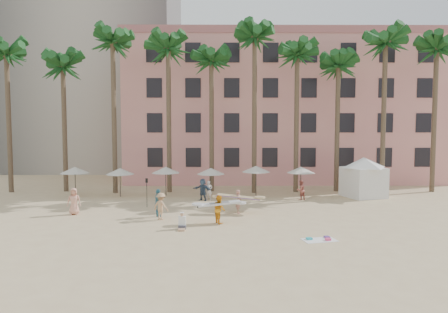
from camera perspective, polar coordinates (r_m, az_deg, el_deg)
ground at (r=23.36m, az=-0.26°, el=-10.88°), size 120.00×120.00×0.00m
pink_hotel at (r=49.12m, az=7.96°, el=6.30°), size 35.00×14.00×16.00m
grey_tower at (r=65.99m, az=-17.23°, el=20.56°), size 22.00×18.00×50.00m
palm_row at (r=38.22m, az=0.50°, el=14.51°), size 44.40×5.40×16.30m
umbrella_row at (r=35.40m, az=-5.14°, el=-1.97°), size 22.50×2.70×2.73m
cabana at (r=37.06m, az=19.30°, el=-2.32°), size 5.62×5.62×3.50m
beach_towel at (r=22.57m, az=13.56°, el=-11.44°), size 1.98×1.38×0.14m
carrier_yellow at (r=28.43m, az=2.08°, el=-6.21°), size 3.10×1.14×1.68m
carrier_white at (r=25.55m, az=-0.69°, el=-7.39°), size 2.84×1.24×1.79m
beachgoers at (r=30.26m, az=-5.62°, el=-5.71°), size 18.01×8.26×1.91m
paddle at (r=31.09m, az=-10.98°, el=-4.56°), size 0.18×0.04×2.23m
seated_man at (r=24.25m, az=-6.01°, el=-9.50°), size 0.44×0.78×1.01m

